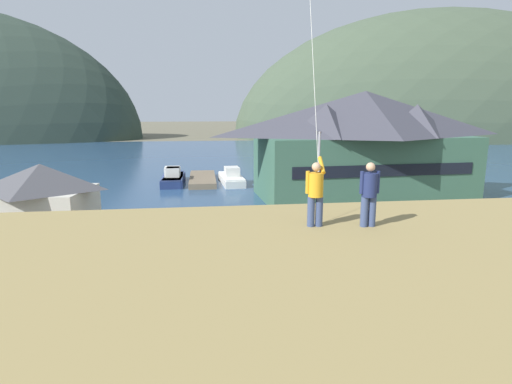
# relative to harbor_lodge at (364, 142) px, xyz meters

# --- Properties ---
(ground_plane) EXTENTS (600.00, 600.00, 0.00)m
(ground_plane) POSITION_rel_harbor_lodge_xyz_m (-12.83, -20.98, -5.80)
(ground_plane) COLOR #66604C
(parking_lot_pad) EXTENTS (40.00, 20.00, 0.10)m
(parking_lot_pad) POSITION_rel_harbor_lodge_xyz_m (-12.83, -15.98, -5.75)
(parking_lot_pad) COLOR gray
(parking_lot_pad) RESTS_ON ground
(bay_water) EXTENTS (360.00, 84.00, 0.03)m
(bay_water) POSITION_rel_harbor_lodge_xyz_m (-12.83, 39.02, -5.78)
(bay_water) COLOR navy
(bay_water) RESTS_ON ground
(far_hill_east_peak) EXTENTS (144.25, 72.62, 82.17)m
(far_hill_east_peak) POSITION_rel_harbor_lodge_xyz_m (65.97, 93.83, -5.80)
(far_hill_east_peak) COLOR #42513D
(far_hill_east_peak) RESTS_ON ground
(far_hill_center_saddle) EXTENTS (111.80, 55.03, 75.85)m
(far_hill_center_saddle) POSITION_rel_harbor_lodge_xyz_m (66.30, 87.66, -5.80)
(far_hill_center_saddle) COLOR #2D3D33
(far_hill_center_saddle) RESTS_ON ground
(harbor_lodge) EXTENTS (22.95, 12.28, 10.86)m
(harbor_lodge) POSITION_rel_harbor_lodge_xyz_m (0.00, 0.00, 0.00)
(harbor_lodge) COLOR #38604C
(harbor_lodge) RESTS_ON ground
(storage_shed_near_lot) EXTENTS (6.88, 6.14, 5.55)m
(storage_shed_near_lot) POSITION_rel_harbor_lodge_xyz_m (-26.99, -12.13, -2.92)
(storage_shed_near_lot) COLOR beige
(storage_shed_near_lot) RESTS_ON ground
(wharf_dock) EXTENTS (3.20, 10.81, 0.70)m
(wharf_dock) POSITION_rel_harbor_lodge_xyz_m (-16.50, 11.48, -5.45)
(wharf_dock) COLOR #70604C
(wharf_dock) RESTS_ON ground
(moored_boat_wharfside) EXTENTS (2.75, 8.11, 2.16)m
(moored_boat_wharfside) POSITION_rel_harbor_lodge_xyz_m (-20.15, 10.60, -5.08)
(moored_boat_wharfside) COLOR navy
(moored_boat_wharfside) RESTS_ON ground
(moored_boat_outer_mooring) EXTENTS (2.94, 7.65, 2.16)m
(moored_boat_outer_mooring) POSITION_rel_harbor_lodge_xyz_m (-12.94, 9.65, -5.08)
(moored_boat_outer_mooring) COLOR silver
(moored_boat_outer_mooring) RESTS_ON ground
(moored_boat_inner_slip) EXTENTS (2.50, 7.12, 2.16)m
(moored_boat_inner_slip) POSITION_rel_harbor_lodge_xyz_m (-19.97, 10.14, -5.08)
(moored_boat_inner_slip) COLOR navy
(moored_boat_inner_slip) RESTS_ON ground
(parked_car_front_row_red) EXTENTS (4.22, 2.09, 1.82)m
(parked_car_front_row_red) POSITION_rel_harbor_lodge_xyz_m (-17.38, -20.44, -4.73)
(parked_car_front_row_red) COLOR red
(parked_car_front_row_red) RESTS_ON parking_lot_pad
(parked_car_corner_spot) EXTENTS (4.33, 2.32, 1.82)m
(parked_car_corner_spot) POSITION_rel_harbor_lodge_xyz_m (-11.60, -21.12, -4.73)
(parked_car_corner_spot) COLOR silver
(parked_car_corner_spot) RESTS_ON parking_lot_pad
(parked_car_back_row_left) EXTENTS (4.30, 2.25, 1.82)m
(parked_car_back_row_left) POSITION_rel_harbor_lodge_xyz_m (-23.87, -21.12, -4.73)
(parked_car_back_row_left) COLOR #236633
(parked_car_back_row_left) RESTS_ON parking_lot_pad
(parked_car_mid_row_far) EXTENTS (4.32, 2.29, 1.82)m
(parked_car_mid_row_far) POSITION_rel_harbor_lodge_xyz_m (-21.08, -15.54, -4.73)
(parked_car_mid_row_far) COLOR #B28923
(parked_car_mid_row_far) RESTS_ON parking_lot_pad
(parked_car_lone_by_shed) EXTENTS (4.36, 2.38, 1.82)m
(parked_car_lone_by_shed) POSITION_rel_harbor_lodge_xyz_m (2.32, -13.35, -4.73)
(parked_car_lone_by_shed) COLOR black
(parked_car_lone_by_shed) RESTS_ON parking_lot_pad
(parked_car_mid_row_center) EXTENTS (4.30, 2.26, 1.82)m
(parked_car_mid_row_center) POSITION_rel_harbor_lodge_xyz_m (-6.24, -21.30, -4.73)
(parked_car_mid_row_center) COLOR red
(parked_car_mid_row_center) RESTS_ON parking_lot_pad
(parked_car_front_row_end) EXTENTS (4.21, 2.07, 1.82)m
(parked_car_front_row_end) POSITION_rel_harbor_lodge_xyz_m (-13.24, -13.36, -4.73)
(parked_car_front_row_end) COLOR navy
(parked_car_front_row_end) RESTS_ON parking_lot_pad
(parked_car_front_row_silver) EXTENTS (4.24, 2.13, 1.82)m
(parked_car_front_row_silver) POSITION_rel_harbor_lodge_xyz_m (-4.13, -14.28, -4.73)
(parked_car_front_row_silver) COLOR red
(parked_car_front_row_silver) RESTS_ON parking_lot_pad
(parked_car_mid_row_near) EXTENTS (4.32, 2.30, 1.82)m
(parked_car_mid_row_near) POSITION_rel_harbor_lodge_xyz_m (-0.21, -20.83, -4.73)
(parked_car_mid_row_near) COLOR #9EA3A8
(parked_car_mid_row_near) RESTS_ON parking_lot_pad
(parking_light_pole) EXTENTS (0.24, 0.78, 7.33)m
(parking_light_pole) POSITION_rel_harbor_lodge_xyz_m (-7.69, -10.42, -1.49)
(parking_light_pole) COLOR #ADADB2
(parking_light_pole) RESTS_ON parking_lot_pad
(person_kite_flyer) EXTENTS (0.54, 0.65, 1.86)m
(person_kite_flyer) POSITION_rel_harbor_lodge_xyz_m (-13.37, -30.03, 1.09)
(person_kite_flyer) COLOR #384770
(person_kite_flyer) RESTS_ON grassy_hill_foreground
(person_companion) EXTENTS (0.55, 0.40, 1.74)m
(person_companion) POSITION_rel_harbor_lodge_xyz_m (-11.95, -30.23, 1.07)
(person_companion) COLOR #384770
(person_companion) RESTS_ON grassy_hill_foreground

